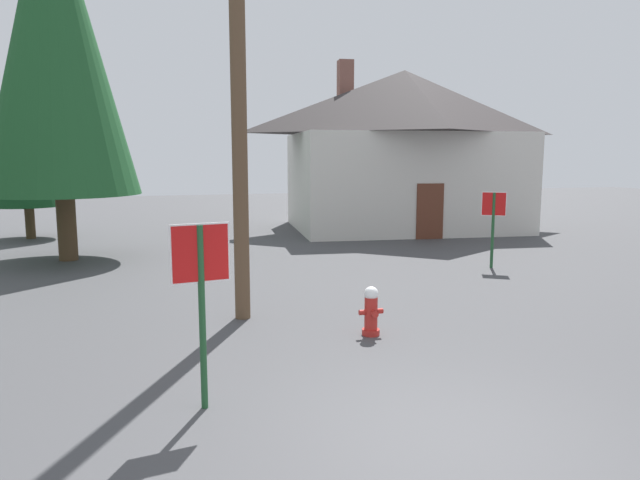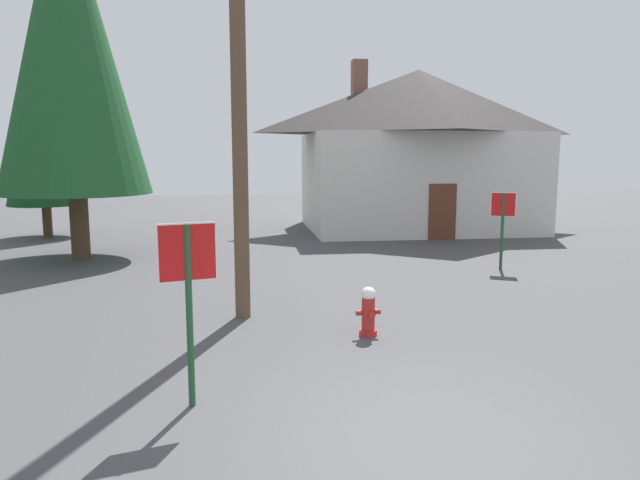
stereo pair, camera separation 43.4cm
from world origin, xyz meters
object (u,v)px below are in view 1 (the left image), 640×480
(stop_sign_far, at_px, (493,215))
(utility_pole, at_px, (237,32))
(pine_tree_mid_left, at_px, (55,38))
(house, at_px, (403,148))
(fire_hydrant, at_px, (371,311))
(stop_sign_near, at_px, (201,279))
(pine_tree_tall_left, at_px, (23,130))

(stop_sign_far, bearing_deg, utility_pole, -157.90)
(utility_pole, height_order, pine_tree_mid_left, pine_tree_mid_left)
(utility_pole, relative_size, house, 0.98)
(fire_hydrant, height_order, utility_pole, utility_pole)
(stop_sign_near, distance_m, fire_hydrant, 3.81)
(stop_sign_far, bearing_deg, pine_tree_mid_left, 157.60)
(fire_hydrant, xyz_separation_m, stop_sign_far, (5.30, 4.58, 1.02))
(stop_sign_near, bearing_deg, utility_pole, 74.03)
(stop_sign_near, height_order, stop_sign_far, stop_sign_near)
(pine_tree_tall_left, bearing_deg, stop_sign_far, -36.95)
(fire_hydrant, distance_m, house, 14.97)
(utility_pole, bearing_deg, pine_tree_mid_left, 117.20)
(stop_sign_near, distance_m, utility_pole, 5.27)
(pine_tree_tall_left, bearing_deg, utility_pole, -65.74)
(stop_sign_near, xyz_separation_m, stop_sign_far, (8.27, 6.67, -0.15))
(fire_hydrant, distance_m, utility_pole, 5.34)
(fire_hydrant, height_order, house, house)
(pine_tree_mid_left, bearing_deg, stop_sign_near, -76.15)
(stop_sign_far, height_order, pine_tree_tall_left, pine_tree_tall_left)
(stop_sign_far, height_order, pine_tree_mid_left, pine_tree_mid_left)
(house, xyz_separation_m, pine_tree_tall_left, (-14.17, 1.14, 0.58))
(house, relative_size, pine_tree_tall_left, 1.53)
(utility_pole, distance_m, pine_tree_tall_left, 13.88)
(pine_tree_mid_left, bearing_deg, house, 18.00)
(pine_tree_mid_left, bearing_deg, utility_pole, -62.80)
(house, distance_m, pine_tree_tall_left, 14.23)
(pine_tree_tall_left, relative_size, pine_tree_mid_left, 0.63)
(stop_sign_far, bearing_deg, house, 81.41)
(house, bearing_deg, pine_tree_mid_left, -162.00)
(stop_sign_near, xyz_separation_m, pine_tree_tall_left, (-4.61, 16.35, 2.30))
(pine_tree_tall_left, bearing_deg, stop_sign_near, -74.25)
(stop_sign_far, xyz_separation_m, house, (1.29, 8.55, 1.87))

